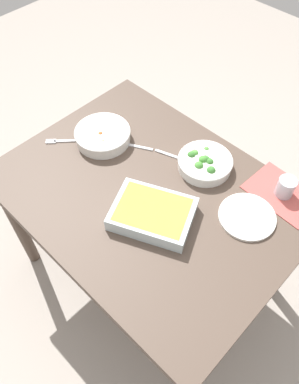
{
  "coord_description": "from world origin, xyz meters",
  "views": [
    {
      "loc": [
        -0.65,
        0.67,
        1.97
      ],
      "look_at": [
        0.0,
        0.0,
        0.74
      ],
      "focal_mm": 35.78,
      "sensor_mm": 36.0,
      "label": 1
    }
  ],
  "objects": [
    {
      "name": "dining_table",
      "position": [
        0.0,
        0.0,
        0.65
      ],
      "size": [
        1.2,
        0.9,
        0.74
      ],
      "color": "#4C3D33",
      "rests_on": "ground_plane"
    },
    {
      "name": "stew_bowl",
      "position": [
        0.35,
        -0.07,
        0.77
      ],
      "size": [
        0.25,
        0.25,
        0.06
      ],
      "color": "silver",
      "rests_on": "dining_table"
    },
    {
      "name": "fork_on_table",
      "position": [
        0.48,
        0.07,
        0.74
      ],
      "size": [
        0.13,
        0.14,
        0.01
      ],
      "color": "silver",
      "rests_on": "dining_table"
    },
    {
      "name": "broccoli_bowl",
      "position": [
        -0.07,
        -0.26,
        0.77
      ],
      "size": [
        0.23,
        0.23,
        0.07
      ],
      "color": "silver",
      "rests_on": "dining_table"
    },
    {
      "name": "spoon_by_stew",
      "position": [
        0.25,
        -0.12,
        0.74
      ],
      "size": [
        0.16,
        0.1,
        0.01
      ],
      "color": "silver",
      "rests_on": "dining_table"
    },
    {
      "name": "ground_plane",
      "position": [
        0.0,
        0.0,
        0.0
      ],
      "size": [
        6.0,
        6.0,
        0.0
      ],
      "primitive_type": "plane",
      "color": "#9E9389"
    },
    {
      "name": "spoon_by_broccoli",
      "position": [
        0.03,
        -0.22,
        0.74
      ],
      "size": [
        0.17,
        0.07,
        0.01
      ],
      "color": "silver",
      "rests_on": "dining_table"
    },
    {
      "name": "baking_dish",
      "position": [
        -0.1,
        0.08,
        0.77
      ],
      "size": [
        0.36,
        0.32,
        0.06
      ],
      "color": "silver",
      "rests_on": "dining_table"
    },
    {
      "name": "placemat",
      "position": [
        -0.39,
        -0.37,
        0.74
      ],
      "size": [
        0.29,
        0.21,
        0.0
      ],
      "primitive_type": "cube",
      "rotation": [
        0.0,
        0.0,
        -0.05
      ],
      "color": "#B24C47",
      "rests_on": "dining_table"
    },
    {
      "name": "side_plate",
      "position": [
        -0.35,
        -0.17,
        0.75
      ],
      "size": [
        0.22,
        0.22,
        0.01
      ],
      "primitive_type": "cylinder",
      "color": "white",
      "rests_on": "dining_table"
    },
    {
      "name": "drink_cup",
      "position": [
        -0.39,
        -0.37,
        0.78
      ],
      "size": [
        0.07,
        0.07,
        0.08
      ],
      "color": "#B2BCC6",
      "rests_on": "dining_table"
    }
  ]
}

